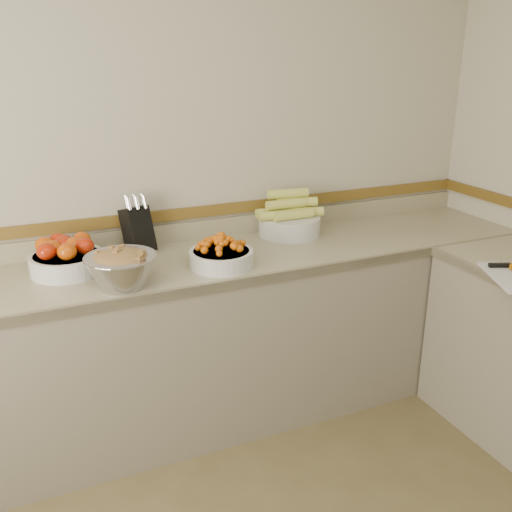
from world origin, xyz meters
name	(u,v)px	position (x,y,z in m)	size (l,w,h in m)	color
back_wall	(141,170)	(0.00, 2.00, 1.30)	(4.00, 4.00, 0.00)	#B3AD94
counter_back	(167,347)	(0.00, 1.68, 0.45)	(4.00, 0.65, 1.08)	gray
knife_block	(138,229)	(-0.06, 1.90, 1.02)	(0.17, 0.19, 0.30)	black
tomato_bowl	(66,256)	(-0.42, 1.76, 0.98)	(0.33, 0.33, 0.16)	silver
cherry_tomato_bowl	(221,255)	(0.26, 1.54, 0.96)	(0.31, 0.31, 0.17)	silver
corn_bowl	(289,220)	(0.77, 1.86, 0.98)	(0.38, 0.34, 0.25)	silver
rhubarb_bowl	(121,268)	(-0.23, 1.47, 0.99)	(0.31, 0.31, 0.18)	#B2B2BA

